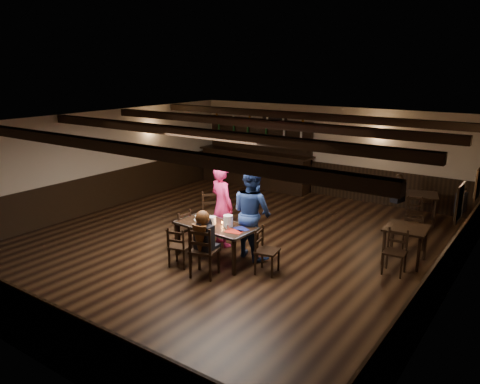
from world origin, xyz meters
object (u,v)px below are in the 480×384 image
Objects in this scene: chair_near_left at (178,244)px; cake at (201,218)px; dining_table at (216,228)px; bar_counter at (256,164)px; man_blue at (252,213)px; chair_near_right at (202,248)px; woman_pink at (222,206)px.

cake reaches higher than chair_near_left.
dining_table is 0.42× the size of bar_counter.
man_blue is (0.87, 1.30, 0.47)m from chair_near_left.
dining_table is 0.84m from chair_near_left.
chair_near_left is 0.81× the size of chair_near_right.
bar_counter is at bearing 112.16° from cake.
chair_near_left is 0.71m from chair_near_right.
bar_counter is at bearing 110.14° from chair_near_left.
man_blue reaches higher than cake.
chair_near_right is 3.33× the size of cake.
man_blue reaches higher than chair_near_left.
man_blue is at bearing 28.21° from cake.
bar_counter reaches higher than cake.
chair_near_left is at bearing 108.87° from woman_pink.
chair_near_left is 0.43× the size of man_blue.
cake is (-0.05, -0.66, -0.11)m from woman_pink.
chair_near_right is 1.73m from woman_pink.
man_blue reaches higher than dining_table.
man_blue is (0.18, 1.39, 0.35)m from chair_near_right.
cake is at bearing 103.77° from woman_pink.
dining_table is 5.59× the size of cake.
dining_table is 0.95× the size of woman_pink.
woman_pink reaches higher than chair_near_left.
woman_pink is at bearing 90.62° from chair_near_left.
cake is (-0.76, 0.89, 0.20)m from chair_near_right.
woman_pink is (-0.38, 0.72, 0.23)m from dining_table.
chair_near_left is 2.69× the size of cake.
woman_pink reaches higher than cake.
chair_near_right is 7.10m from bar_counter.
man_blue is at bearing -57.57° from bar_counter.
cake is (-0.94, -0.51, -0.15)m from man_blue.
dining_table is at bearing 111.72° from chair_near_right.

